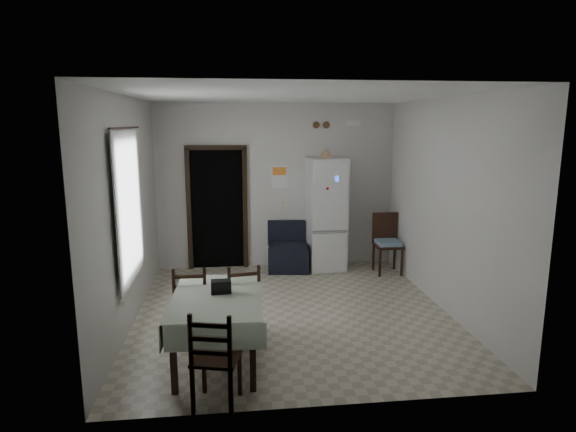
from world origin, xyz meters
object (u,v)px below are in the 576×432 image
(fridge, at_px, (326,214))
(dining_table, at_px, (218,329))
(dining_chair_far_right, at_px, (242,300))
(corner_chair, at_px, (388,244))
(dining_chair_far_left, at_px, (191,302))
(dining_chair_near_head, at_px, (216,357))
(navy_seat, at_px, (289,247))

(fridge, relative_size, dining_table, 1.36)
(dining_chair_far_right, bearing_deg, dining_table, 56.62)
(fridge, relative_size, corner_chair, 1.91)
(dining_table, bearing_deg, dining_chair_far_left, 122.02)
(corner_chair, height_order, dining_chair_far_left, corner_chair)
(corner_chair, relative_size, dining_chair_far_right, 1.09)
(dining_chair_far_right, distance_m, dining_chair_near_head, 1.43)
(fridge, distance_m, corner_chair, 1.18)
(dining_chair_near_head, bearing_deg, navy_seat, -92.07)
(fridge, xyz_separation_m, dining_chair_far_left, (-2.13, -2.64, -0.51))
(fridge, bearing_deg, dining_chair_near_head, -117.35)
(navy_seat, distance_m, dining_chair_far_right, 2.77)
(dining_chair_near_head, bearing_deg, dining_table, -75.68)
(dining_table, bearing_deg, fridge, 63.17)
(dining_chair_far_right, height_order, dining_chair_near_head, dining_chair_near_head)
(fridge, xyz_separation_m, navy_seat, (-0.66, 0.00, -0.56))
(dining_chair_far_right, xyz_separation_m, dining_chair_near_head, (-0.27, -1.40, 0.00))
(dining_table, xyz_separation_m, dining_chair_near_head, (0.01, -0.82, 0.10))
(dining_chair_far_right, bearing_deg, fridge, -128.15)
(dining_table, relative_size, dining_chair_near_head, 1.52)
(navy_seat, relative_size, dining_chair_far_left, 0.89)
(navy_seat, distance_m, corner_chair, 1.71)
(dining_chair_far_left, xyz_separation_m, dining_chair_far_right, (0.60, 0.01, -0.00))
(dining_chair_far_right, relative_size, dining_chair_near_head, 0.99)
(dining_table, height_order, dining_chair_far_right, dining_chair_far_right)
(navy_seat, xyz_separation_m, dining_chair_far_left, (-1.48, -2.64, 0.05))
(dining_table, xyz_separation_m, dining_chair_far_left, (-0.32, 0.57, 0.10))
(dining_table, bearing_deg, navy_seat, 72.81)
(corner_chair, relative_size, dining_chair_far_left, 1.09)
(dining_chair_far_left, distance_m, dining_chair_near_head, 1.43)
(navy_seat, relative_size, dining_table, 0.58)
(fridge, height_order, dining_table, fridge)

